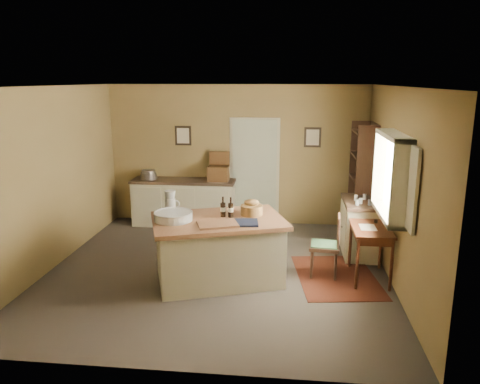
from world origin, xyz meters
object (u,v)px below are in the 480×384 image
Objects in this scene: work_island at (218,248)px; writing_desk at (371,234)px; sideboard at (184,201)px; right_cabinet at (360,227)px; desk_chair at (324,246)px; shelving_unit at (364,182)px.

writing_desk is at bearing -11.44° from work_island.
right_cabinet is (3.20, -1.25, -0.02)m from sideboard.
desk_chair is 1.14m from right_cabinet.
sideboard is 3.43m from right_cabinet.
sideboard is 3.91m from writing_desk.
right_cabinet is at bearing -21.28° from sideboard.
work_island is 3.17m from shelving_unit.
shelving_unit is at bearing -6.81° from sideboard.
writing_desk is at bearing -94.80° from shelving_unit.
shelving_unit reaches higher than writing_desk.
desk_chair is at bearing 176.07° from writing_desk.
writing_desk is at bearing -34.93° from sideboard.
writing_desk is (2.14, 0.29, 0.18)m from work_island.
work_island is at bearing -172.37° from writing_desk.
shelving_unit is at bearing 23.65° from work_island.
work_island is 2.49m from right_cabinet.
shelving_unit reaches higher than right_cabinet.
sideboard is at bearing 144.45° from desk_chair.
right_cabinet is 0.50× the size of shelving_unit.
right_cabinet is (-0.00, 0.99, -0.21)m from writing_desk.
desk_chair is at bearing -40.53° from sideboard.
right_cabinet is at bearing 90.01° from writing_desk.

